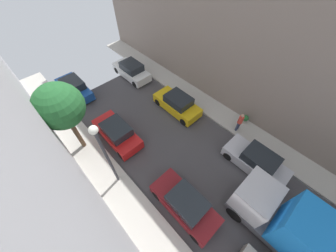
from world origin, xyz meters
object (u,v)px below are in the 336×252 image
(parked_car_left_2, at_px, (185,204))
(parked_car_left_4, at_px, (74,88))
(delivery_truck, at_px, (305,238))
(potted_plant_1, at_px, (245,119))
(pedestrian, at_px, (240,122))
(parked_car_right_4, at_px, (132,71))
(parked_car_right_3, at_px, (177,104))
(parked_car_right_2, at_px, (256,161))
(lamp_post, at_px, (103,150))
(street_tree_0, at_px, (60,107))
(parked_car_left_3, at_px, (117,133))

(parked_car_left_2, bearing_deg, parked_car_left_4, 90.00)
(delivery_truck, xyz_separation_m, potted_plant_1, (5.53, 6.28, -1.21))
(parked_car_left_2, bearing_deg, pedestrian, 9.65)
(delivery_truck, bearing_deg, parked_car_right_4, 81.24)
(parked_car_left_2, relative_size, parked_car_right_3, 1.00)
(parked_car_left_2, bearing_deg, potted_plant_1, 8.57)
(parked_car_right_4, height_order, pedestrian, pedestrian)
(parked_car_right_4, relative_size, delivery_truck, 0.64)
(parked_car_right_2, height_order, lamp_post, lamp_post)
(parked_car_left_2, height_order, parked_car_left_4, same)
(parked_car_left_4, xyz_separation_m, pedestrian, (7.21, -12.69, 0.35))
(parked_car_left_2, distance_m, delivery_truck, 5.81)
(parked_car_left_2, height_order, pedestrian, pedestrian)
(parked_car_right_3, bearing_deg, pedestrian, -69.39)
(delivery_truck, bearing_deg, pedestrian, 54.24)
(parked_car_left_4, xyz_separation_m, delivery_truck, (2.70, -18.96, 1.07))
(parked_car_left_2, xyz_separation_m, street_tree_0, (-2.25, 8.09, 3.47))
(parked_car_left_4, height_order, parked_car_right_4, same)
(parked_car_right_3, distance_m, street_tree_0, 8.65)
(parked_car_left_3, distance_m, parked_car_right_4, 7.73)
(parked_car_left_3, distance_m, potted_plant_1, 10.02)
(parked_car_right_3, xyz_separation_m, pedestrian, (1.81, -4.81, 0.35))
(parked_car_right_4, relative_size, street_tree_0, 0.77)
(delivery_truck, distance_m, street_tree_0, 14.23)
(parked_car_left_2, relative_size, lamp_post, 0.77)
(parked_car_right_4, xyz_separation_m, lamp_post, (-7.30, -8.34, 3.04))
(pedestrian, bearing_deg, parked_car_right_2, -125.05)
(parked_car_left_2, relative_size, delivery_truck, 0.64)
(parked_car_left_2, bearing_deg, parked_car_right_4, 66.61)
(parked_car_left_2, height_order, parked_car_right_4, same)
(parked_car_left_3, height_order, parked_car_right_3, same)
(lamp_post, bearing_deg, parked_car_right_2, -37.01)
(pedestrian, bearing_deg, parked_car_right_3, 110.61)
(parked_car_left_2, xyz_separation_m, parked_car_left_3, (0.00, 6.96, 0.00))
(parked_car_right_3, bearing_deg, parked_car_left_4, 124.41)
(potted_plant_1, bearing_deg, parked_car_right_2, -137.48)
(parked_car_left_2, bearing_deg, delivery_truck, -61.80)
(parked_car_left_2, distance_m, parked_car_right_4, 13.60)
(potted_plant_1, bearing_deg, parked_car_right_3, 120.52)
(delivery_truck, xyz_separation_m, lamp_post, (-4.60, 9.19, 1.97))
(parked_car_right_3, relative_size, potted_plant_1, 5.47)
(parked_car_right_2, relative_size, parked_car_right_3, 1.00)
(lamp_post, bearing_deg, street_tree_0, 95.09)
(parked_car_right_3, distance_m, delivery_truck, 11.45)
(parked_car_left_2, xyz_separation_m, parked_car_right_2, (5.40, -1.35, 0.00))
(parked_car_left_3, relative_size, parked_car_right_4, 1.00)
(parked_car_right_3, bearing_deg, parked_car_left_3, 170.29)
(delivery_truck, height_order, lamp_post, lamp_post)
(lamp_post, bearing_deg, delivery_truck, -63.40)
(parked_car_left_4, relative_size, street_tree_0, 0.77)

